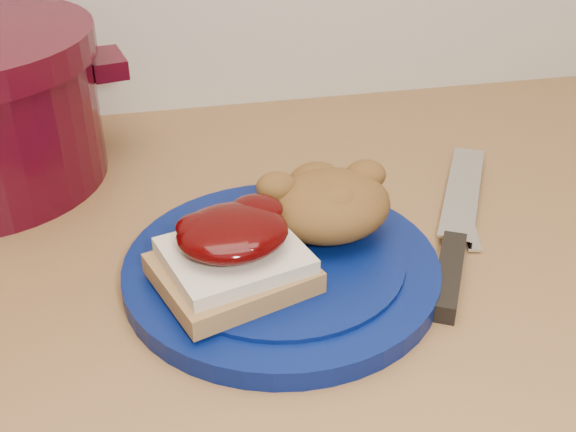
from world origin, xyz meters
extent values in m
cylinder|color=#05124B|center=(0.06, 1.42, 0.91)|extent=(0.33, 0.33, 0.02)
cube|color=olive|center=(0.01, 1.39, 0.93)|extent=(0.14, 0.13, 0.02)
cube|color=beige|center=(0.02, 1.39, 0.95)|extent=(0.13, 0.12, 0.01)
ellipsoid|color=#2E0101|center=(0.02, 1.40, 0.97)|extent=(0.11, 0.10, 0.03)
ellipsoid|color=brown|center=(0.11, 1.45, 0.95)|extent=(0.13, 0.12, 0.06)
cube|color=black|center=(0.20, 1.38, 0.91)|extent=(0.07, 0.11, 0.02)
cube|color=silver|center=(0.27, 1.51, 0.91)|extent=(0.12, 0.18, 0.00)
cube|color=silver|center=(0.26, 1.49, 0.90)|extent=(0.06, 0.15, 0.00)
cube|color=#3A0510|center=(-0.08, 1.69, 1.01)|extent=(0.05, 0.07, 0.02)
camera|label=1|loc=(-0.04, 0.92, 1.28)|focal=45.00mm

